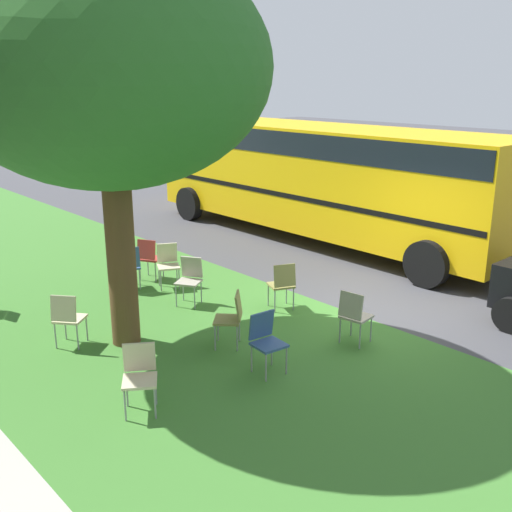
% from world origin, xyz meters
% --- Properties ---
extents(ground, '(80.00, 80.00, 0.00)m').
position_xyz_m(ground, '(0.00, 0.00, 0.00)').
color(ground, '#424247').
extents(grass_verge, '(48.00, 6.00, 0.01)m').
position_xyz_m(grass_verge, '(0.00, 3.20, 0.00)').
color(grass_verge, '#3D752D').
rests_on(grass_verge, ground).
extents(street_tree, '(4.61, 4.61, 5.88)m').
position_xyz_m(street_tree, '(1.79, 3.80, 4.15)').
color(street_tree, brown).
rests_on(street_tree, ground).
extents(chair_0, '(0.56, 0.56, 0.88)m').
position_xyz_m(chair_0, '(3.53, 1.81, 0.52)').
color(chair_0, beige).
rests_on(chair_0, ground).
extents(chair_1, '(0.57, 0.58, 0.88)m').
position_xyz_m(chair_1, '(2.48, 2.05, 0.52)').
color(chair_1, '#ADA393').
rests_on(chair_1, ground).
extents(chair_2, '(0.55, 0.54, 0.88)m').
position_xyz_m(chair_2, '(1.12, 1.00, 0.52)').
color(chair_2, olive).
rests_on(chair_2, ground).
extents(chair_3, '(0.46, 0.46, 0.88)m').
position_xyz_m(chair_3, '(-0.42, 2.84, 0.52)').
color(chair_3, '#335184').
rests_on(chair_3, ground).
extents(chair_4, '(0.56, 0.57, 0.88)m').
position_xyz_m(chair_4, '(4.15, 1.86, 0.52)').
color(chair_4, '#B7332D').
rests_on(chair_4, ground).
extents(chair_5, '(0.58, 0.58, 0.88)m').
position_xyz_m(chair_5, '(-0.11, 4.70, 0.52)').
color(chair_5, beige).
rests_on(chair_5, ground).
extents(chair_6, '(0.47, 0.48, 0.88)m').
position_xyz_m(chair_6, '(-0.67, 1.20, 0.52)').
color(chair_6, '#ADA393').
rests_on(chair_6, ground).
extents(chair_7, '(0.59, 0.59, 0.88)m').
position_xyz_m(chair_7, '(0.55, 2.66, 0.52)').
color(chair_7, olive).
rests_on(chair_7, ground).
extents(chair_9, '(0.52, 0.51, 0.88)m').
position_xyz_m(chair_9, '(3.91, 2.48, 0.52)').
color(chair_9, '#335184').
rests_on(chair_9, ground).
extents(chair_10, '(0.58, 0.59, 0.88)m').
position_xyz_m(chair_10, '(2.23, 4.55, 0.52)').
color(chair_10, beige).
rests_on(chair_10, ground).
extents(school_bus, '(10.40, 2.80, 2.88)m').
position_xyz_m(school_bus, '(4.06, -3.27, 1.76)').
color(school_bus, yellow).
rests_on(school_bus, ground).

